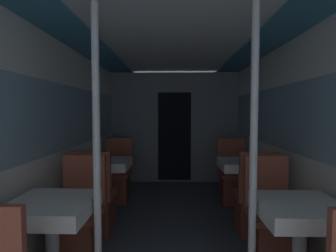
% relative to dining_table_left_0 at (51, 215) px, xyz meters
% --- Properties ---
extents(wall_left, '(0.05, 6.46, 2.13)m').
position_rel_dining_table_left_0_xyz_m(wall_left, '(-0.37, 0.87, 0.48)').
color(wall_left, silver).
rests_on(wall_left, ground_plane).
extents(wall_right, '(0.05, 6.46, 2.13)m').
position_rel_dining_table_left_0_xyz_m(wall_right, '(2.14, 0.87, 0.48)').
color(wall_right, silver).
rests_on(wall_right, ground_plane).
extents(ceiling_panel, '(2.51, 6.46, 0.07)m').
position_rel_dining_table_left_0_xyz_m(ceiling_panel, '(0.89, 0.87, 1.55)').
color(ceiling_panel, white).
rests_on(ceiling_panel, wall_left).
extents(bulkhead_far, '(2.46, 0.09, 2.13)m').
position_rel_dining_table_left_0_xyz_m(bulkhead_far, '(0.89, 3.28, 0.43)').
color(bulkhead_far, slate).
rests_on(bulkhead_far, ground_plane).
extents(dining_table_left_0, '(0.58, 0.58, 0.74)m').
position_rel_dining_table_left_0_xyz_m(dining_table_left_0, '(0.00, 0.00, 0.00)').
color(dining_table_left_0, '#4C4C51').
rests_on(dining_table_left_0, ground_plane).
extents(chair_left_far_0, '(0.42, 0.42, 0.95)m').
position_rel_dining_table_left_0_xyz_m(chair_left_far_0, '(0.00, 0.53, -0.33)').
color(chair_left_far_0, brown).
rests_on(chair_left_far_0, ground_plane).
extents(support_pole_left_0, '(0.05, 0.05, 2.13)m').
position_rel_dining_table_left_0_xyz_m(support_pole_left_0, '(0.33, -0.00, 0.44)').
color(support_pole_left_0, silver).
rests_on(support_pole_left_0, ground_plane).
extents(dining_table_left_1, '(0.58, 0.58, 0.74)m').
position_rel_dining_table_left_0_xyz_m(dining_table_left_1, '(0.00, 1.59, 0.00)').
color(dining_table_left_1, '#4C4C51').
rests_on(dining_table_left_1, ground_plane).
extents(chair_left_near_1, '(0.42, 0.42, 0.95)m').
position_rel_dining_table_left_0_xyz_m(chair_left_near_1, '(0.00, 1.06, -0.33)').
color(chair_left_near_1, brown).
rests_on(chair_left_near_1, ground_plane).
extents(chair_left_far_1, '(0.42, 0.42, 0.95)m').
position_rel_dining_table_left_0_xyz_m(chair_left_far_1, '(0.00, 2.12, -0.33)').
color(chair_left_far_1, brown).
rests_on(chair_left_far_1, ground_plane).
extents(dining_table_right_0, '(0.58, 0.58, 0.74)m').
position_rel_dining_table_left_0_xyz_m(dining_table_right_0, '(1.77, 0.00, 0.00)').
color(dining_table_right_0, '#4C4C51').
rests_on(dining_table_right_0, ground_plane).
extents(chair_right_far_0, '(0.42, 0.42, 0.95)m').
position_rel_dining_table_left_0_xyz_m(chair_right_far_0, '(1.77, 0.53, -0.33)').
color(chair_right_far_0, brown).
rests_on(chair_right_far_0, ground_plane).
extents(support_pole_right_0, '(0.05, 0.05, 2.13)m').
position_rel_dining_table_left_0_xyz_m(support_pole_right_0, '(1.44, -0.00, 0.44)').
color(support_pole_right_0, silver).
rests_on(support_pole_right_0, ground_plane).
extents(dining_table_right_1, '(0.58, 0.58, 0.74)m').
position_rel_dining_table_left_0_xyz_m(dining_table_right_1, '(1.77, 1.59, 0.00)').
color(dining_table_right_1, '#4C4C51').
rests_on(dining_table_right_1, ground_plane).
extents(chair_right_near_1, '(0.42, 0.42, 0.95)m').
position_rel_dining_table_left_0_xyz_m(chair_right_near_1, '(1.77, 1.06, -0.33)').
color(chair_right_near_1, brown).
rests_on(chair_right_near_1, ground_plane).
extents(chair_right_far_1, '(0.42, 0.42, 0.95)m').
position_rel_dining_table_left_0_xyz_m(chair_right_far_1, '(1.77, 2.12, -0.33)').
color(chair_right_far_1, brown).
rests_on(chair_right_far_1, ground_plane).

